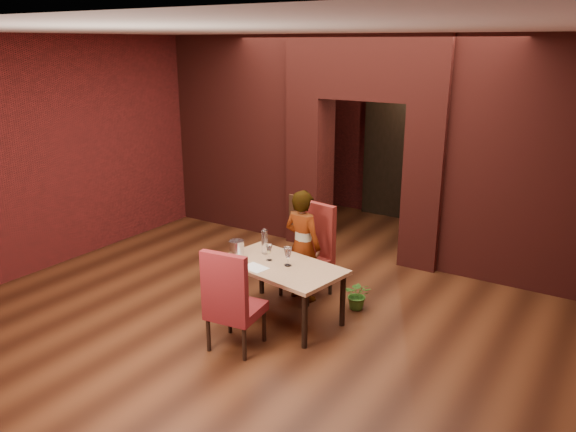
% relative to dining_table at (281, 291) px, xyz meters
% --- Properties ---
extents(floor, '(8.00, 8.00, 0.00)m').
position_rel_dining_table_xyz_m(floor, '(-0.16, 0.53, -0.33)').
color(floor, '#452211').
rests_on(floor, ground).
extents(ceiling, '(7.00, 8.00, 0.04)m').
position_rel_dining_table_xyz_m(ceiling, '(-0.16, 0.53, 2.87)').
color(ceiling, silver).
rests_on(ceiling, ground).
extents(wall_back, '(7.00, 0.04, 3.20)m').
position_rel_dining_table_xyz_m(wall_back, '(-0.16, 4.53, 1.27)').
color(wall_back, maroon).
rests_on(wall_back, ground).
extents(wall_left, '(0.04, 8.00, 3.20)m').
position_rel_dining_table_xyz_m(wall_left, '(-3.66, 0.53, 1.27)').
color(wall_left, maroon).
rests_on(wall_left, ground).
extents(pillar_left, '(0.55, 0.55, 2.30)m').
position_rel_dining_table_xyz_m(pillar_left, '(-1.11, 2.53, 0.82)').
color(pillar_left, maroon).
rests_on(pillar_left, ground).
extents(pillar_right, '(0.55, 0.55, 2.30)m').
position_rel_dining_table_xyz_m(pillar_right, '(0.79, 2.53, 0.82)').
color(pillar_right, maroon).
rests_on(pillar_right, ground).
extents(lintel, '(2.45, 0.55, 0.90)m').
position_rel_dining_table_xyz_m(lintel, '(-0.16, 2.53, 2.42)').
color(lintel, maroon).
rests_on(lintel, ground).
extents(wing_wall_left, '(2.28, 0.35, 3.20)m').
position_rel_dining_table_xyz_m(wing_wall_left, '(-2.52, 2.53, 1.27)').
color(wing_wall_left, maroon).
rests_on(wing_wall_left, ground).
extents(wing_wall_right, '(2.28, 0.35, 3.20)m').
position_rel_dining_table_xyz_m(wing_wall_right, '(2.21, 2.53, 1.27)').
color(wing_wall_right, maroon).
rests_on(wing_wall_right, ground).
extents(vent_panel, '(0.40, 0.03, 0.50)m').
position_rel_dining_table_xyz_m(vent_panel, '(-1.11, 2.23, 0.22)').
color(vent_panel, '#99522C').
rests_on(vent_panel, ground).
extents(rear_door, '(0.90, 0.08, 2.10)m').
position_rel_dining_table_xyz_m(rear_door, '(-0.56, 4.47, 0.72)').
color(rear_door, black).
rests_on(rear_door, ground).
extents(rear_door_frame, '(1.02, 0.04, 2.22)m').
position_rel_dining_table_xyz_m(rear_door_frame, '(-0.56, 4.43, 0.72)').
color(rear_door_frame, black).
rests_on(rear_door_frame, ground).
extents(dining_table, '(1.54, 1.02, 0.67)m').
position_rel_dining_table_xyz_m(dining_table, '(0.00, 0.00, 0.00)').
color(dining_table, tan).
rests_on(dining_table, ground).
extents(chair_far, '(0.61, 0.61, 1.17)m').
position_rel_dining_table_xyz_m(chair_far, '(-0.08, 0.69, 0.25)').
color(chair_far, maroon).
rests_on(chair_far, ground).
extents(chair_near, '(0.57, 0.57, 1.12)m').
position_rel_dining_table_xyz_m(chair_near, '(-0.04, -0.78, 0.23)').
color(chair_near, maroon).
rests_on(chair_near, ground).
extents(person_seated, '(0.55, 0.39, 1.41)m').
position_rel_dining_table_xyz_m(person_seated, '(-0.06, 0.59, 0.37)').
color(person_seated, white).
rests_on(person_seated, ground).
extents(wine_glass_a, '(0.08, 0.08, 0.19)m').
position_rel_dining_table_xyz_m(wine_glass_a, '(-0.19, 0.04, 0.43)').
color(wine_glass_a, white).
rests_on(wine_glass_a, dining_table).
extents(wine_glass_b, '(0.09, 0.09, 0.22)m').
position_rel_dining_table_xyz_m(wine_glass_b, '(0.07, 0.02, 0.44)').
color(wine_glass_b, white).
rests_on(wine_glass_b, dining_table).
extents(wine_glass_c, '(0.09, 0.09, 0.22)m').
position_rel_dining_table_xyz_m(wine_glass_c, '(0.09, 0.01, 0.44)').
color(wine_glass_c, white).
rests_on(wine_glass_c, dining_table).
extents(tasting_sheet, '(0.31, 0.26, 0.00)m').
position_rel_dining_table_xyz_m(tasting_sheet, '(-0.19, -0.24, 0.34)').
color(tasting_sheet, silver).
rests_on(tasting_sheet, dining_table).
extents(wine_bucket, '(0.17, 0.17, 0.21)m').
position_rel_dining_table_xyz_m(wine_bucket, '(-0.55, -0.10, 0.44)').
color(wine_bucket, silver).
rests_on(wine_bucket, dining_table).
extents(water_bottle, '(0.07, 0.07, 0.31)m').
position_rel_dining_table_xyz_m(water_bottle, '(-0.35, 0.19, 0.49)').
color(water_bottle, white).
rests_on(water_bottle, dining_table).
extents(potted_plant, '(0.40, 0.37, 0.37)m').
position_rel_dining_table_xyz_m(potted_plant, '(0.65, 0.70, -0.15)').
color(potted_plant, '#356B21').
rests_on(potted_plant, ground).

